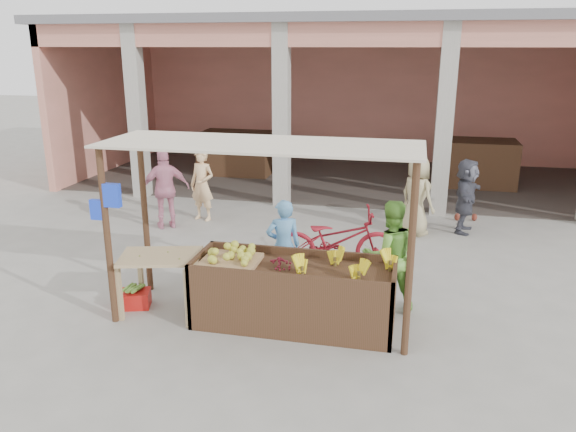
% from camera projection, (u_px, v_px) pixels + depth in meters
% --- Properties ---
extents(ground, '(60.00, 60.00, 0.00)m').
position_uv_depth(ground, '(258.00, 320.00, 7.55)').
color(ground, gray).
rests_on(ground, ground).
extents(market_building, '(14.40, 6.40, 4.20)m').
position_uv_depth(market_building, '(348.00, 78.00, 15.08)').
color(market_building, '#E68C78').
rests_on(market_building, ground).
extents(fruit_stall, '(2.60, 0.95, 0.80)m').
position_uv_depth(fruit_stall, '(294.00, 296.00, 7.33)').
color(fruit_stall, '#482B1D').
rests_on(fruit_stall, ground).
extents(stall_awning, '(4.09, 1.35, 2.39)m').
position_uv_depth(stall_awning, '(255.00, 175.00, 7.03)').
color(stall_awning, '#482B1D').
rests_on(stall_awning, ground).
extents(banana_heap, '(1.20, 0.66, 0.22)m').
position_uv_depth(banana_heap, '(344.00, 264.00, 7.04)').
color(banana_heap, yellow).
rests_on(banana_heap, fruit_stall).
extents(melon_tray, '(0.74, 0.64, 0.20)m').
position_uv_depth(melon_tray, '(230.00, 257.00, 7.33)').
color(melon_tray, tan).
rests_on(melon_tray, fruit_stall).
extents(berry_heap, '(0.40, 0.32, 0.13)m').
position_uv_depth(berry_heap, '(279.00, 263.00, 7.20)').
color(berry_heap, maroon).
rests_on(berry_heap, fruit_stall).
extents(side_table, '(1.20, 0.95, 0.86)m').
position_uv_depth(side_table, '(161.00, 265.00, 7.52)').
color(side_table, tan).
rests_on(side_table, ground).
extents(papaya_pile, '(0.71, 0.40, 0.20)m').
position_uv_depth(papaya_pile, '(160.00, 248.00, 7.45)').
color(papaya_pile, '#51822A').
rests_on(papaya_pile, side_table).
extents(red_crate, '(0.53, 0.44, 0.23)m').
position_uv_depth(red_crate, '(134.00, 299.00, 7.90)').
color(red_crate, red).
rests_on(red_crate, ground).
extents(plantain_bundle, '(0.37, 0.26, 0.07)m').
position_uv_depth(plantain_bundle, '(133.00, 289.00, 7.86)').
color(plantain_bundle, '#5E8F34').
rests_on(plantain_bundle, red_crate).
extents(produce_sacks, '(0.80, 0.75, 0.60)m').
position_uv_depth(produce_sacks, '(466.00, 206.00, 11.80)').
color(produce_sacks, maroon).
rests_on(produce_sacks, ground).
extents(vendor_blue, '(0.68, 0.60, 1.51)m').
position_uv_depth(vendor_blue, '(283.00, 243.00, 8.25)').
color(vendor_blue, '#5B9EDB').
rests_on(vendor_blue, ground).
extents(vendor_green, '(0.90, 0.70, 1.65)m').
position_uv_depth(vendor_green, '(390.00, 253.00, 7.67)').
color(vendor_green, '#71B841').
rests_on(vendor_green, ground).
extents(motorcycle, '(1.16, 2.21, 1.10)m').
position_uv_depth(motorcycle, '(336.00, 239.00, 9.03)').
color(motorcycle, maroon).
rests_on(motorcycle, ground).
extents(shopper_b, '(1.14, 0.99, 1.72)m').
position_uv_depth(shopper_b, '(165.00, 186.00, 11.12)').
color(shopper_b, pink).
rests_on(shopper_b, ground).
extents(shopper_c, '(0.96, 0.95, 1.70)m').
position_uv_depth(shopper_c, '(417.00, 192.00, 10.74)').
color(shopper_c, tan).
rests_on(shopper_c, ground).
extents(shopper_d, '(0.84, 1.51, 1.54)m').
position_uv_depth(shopper_d, '(466.00, 194.00, 10.89)').
color(shopper_d, '#474754').
rests_on(shopper_d, ground).
extents(shopper_e, '(0.66, 0.56, 1.56)m').
position_uv_depth(shopper_e, '(202.00, 184.00, 11.67)').
color(shopper_e, '#F9C98E').
rests_on(shopper_e, ground).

